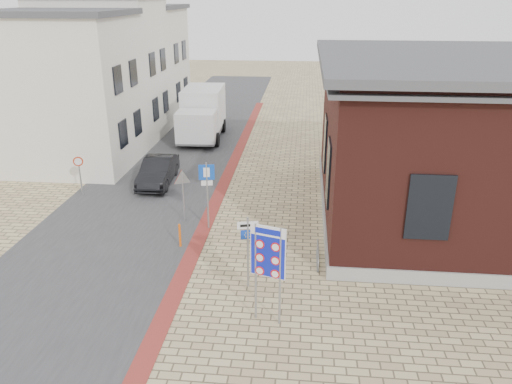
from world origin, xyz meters
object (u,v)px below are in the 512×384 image
at_px(essen_sign, 248,241).
at_px(box_truck, 202,114).
at_px(bollard, 180,236).
at_px(parking_sign, 207,184).
at_px(sedan, 158,171).
at_px(border_sign, 268,254).

bearing_deg(essen_sign, box_truck, 91.89).
height_order(box_truck, bollard, box_truck).
bearing_deg(parking_sign, box_truck, 91.34).
relative_size(box_truck, bollard, 6.61).
bearing_deg(sedan, bollard, -70.37).
height_order(border_sign, parking_sign, border_sign).
height_order(border_sign, essen_sign, border_sign).
distance_m(sedan, bollard, 7.19).
bearing_deg(bollard, box_truck, 98.12).
xyz_separation_m(sedan, essen_sign, (5.65, -9.14, 1.00)).
bearing_deg(border_sign, essen_sign, 130.62).
relative_size(border_sign, bollard, 3.27).
height_order(sedan, parking_sign, parking_sign).
bearing_deg(essen_sign, sedan, 107.68).
xyz_separation_m(box_truck, essen_sign, (5.09, -17.88, 0.00)).
relative_size(box_truck, border_sign, 2.02).
xyz_separation_m(essen_sign, parking_sign, (-2.12, 4.20, 0.31)).
xyz_separation_m(sedan, box_truck, (0.55, 8.73, 1.00)).
distance_m(box_truck, essen_sign, 18.59).
relative_size(sedan, box_truck, 0.65).
height_order(essen_sign, bollard, essen_sign).
relative_size(border_sign, essen_sign, 1.23).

